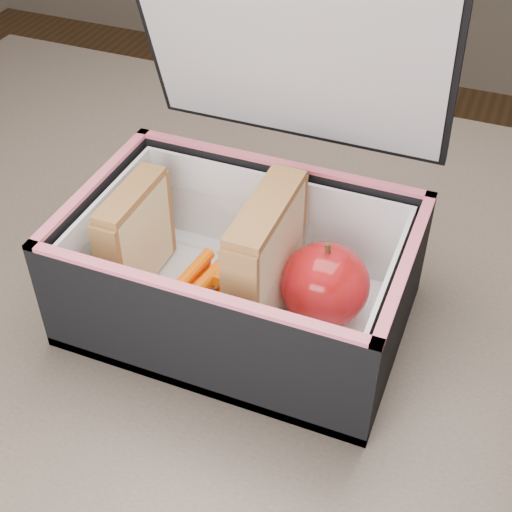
{
  "coord_description": "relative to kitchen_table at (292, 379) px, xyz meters",
  "views": [
    {
      "loc": [
        0.13,
        -0.42,
        1.2
      ],
      "look_at": [
        -0.03,
        -0.01,
        0.81
      ],
      "focal_mm": 50.0,
      "sensor_mm": 36.0,
      "label": 1
    }
  ],
  "objects": [
    {
      "name": "lunch_bag",
      "position": [
        -0.04,
        -0.02,
        0.15
      ],
      "size": [
        0.28,
        0.24,
        0.27
      ],
      "color": "black",
      "rests_on": "kitchen_table"
    },
    {
      "name": "sandwich_right",
      "position": [
        -0.02,
        -0.02,
        0.16
      ],
      "size": [
        0.03,
        0.1,
        0.12
      ],
      "color": "#CFBC86",
      "rests_on": "plastic_tub"
    },
    {
      "name": "carrot_sticks",
      "position": [
        -0.08,
        -0.04,
        0.12
      ],
      "size": [
        0.05,
        0.15,
        0.03
      ],
      "color": "#FB7300",
      "rests_on": "plastic_tub"
    },
    {
      "name": "plastic_tub",
      "position": [
        -0.08,
        -0.02,
        0.14
      ],
      "size": [
        0.16,
        0.12,
        0.07
      ],
      "primitive_type": null,
      "color": "white",
      "rests_on": "lunch_bag"
    },
    {
      "name": "paper_napkin",
      "position": [
        0.03,
        -0.01,
        0.11
      ],
      "size": [
        0.08,
        0.08,
        0.01
      ],
      "primitive_type": "cube",
      "rotation": [
        0.0,
        0.0,
        0.17
      ],
      "color": "white",
      "rests_on": "lunch_bag"
    },
    {
      "name": "kitchen_table",
      "position": [
        0.0,
        0.0,
        0.0
      ],
      "size": [
        1.2,
        0.8,
        0.75
      ],
      "color": "brown",
      "rests_on": "ground"
    },
    {
      "name": "sandwich_left",
      "position": [
        -0.14,
        -0.02,
        0.15
      ],
      "size": [
        0.02,
        0.08,
        0.1
      ],
      "color": "#CFBC86",
      "rests_on": "plastic_tub"
    },
    {
      "name": "red_apple",
      "position": [
        0.03,
        -0.01,
        0.14
      ],
      "size": [
        0.09,
        0.09,
        0.08
      ],
      "rotation": [
        0.0,
        0.0,
        -0.27
      ],
      "color": "maroon",
      "rests_on": "paper_napkin"
    }
  ]
}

